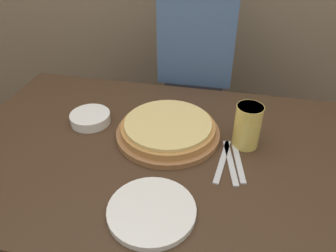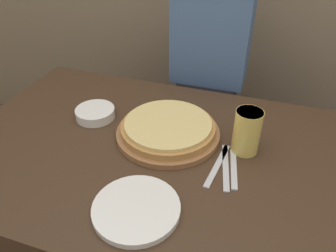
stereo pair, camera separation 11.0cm
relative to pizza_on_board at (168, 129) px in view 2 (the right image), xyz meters
name	(u,v)px [view 2 (the right image)]	position (x,y,z in m)	size (l,w,h in m)	color
dining_table	(173,225)	(0.05, -0.08, -0.39)	(1.48, 0.88, 0.74)	#3D2819
pizza_on_board	(168,129)	(0.00, 0.00, 0.00)	(0.36, 0.36, 0.06)	#99663D
beer_glass	(247,130)	(0.26, 0.00, 0.05)	(0.09, 0.09, 0.15)	#E5C65B
dinner_plate	(136,209)	(0.03, -0.34, -0.02)	(0.23, 0.23, 0.02)	white
side_bowl	(95,113)	(-0.30, 0.02, -0.01)	(0.15, 0.15, 0.04)	white
fork	(218,165)	(0.20, -0.10, -0.02)	(0.04, 0.21, 0.00)	silver
dinner_knife	(226,167)	(0.22, -0.10, -0.02)	(0.06, 0.21, 0.00)	silver
spoon	(234,169)	(0.25, -0.10, -0.02)	(0.05, 0.18, 0.00)	silver
diner_person	(208,86)	(0.03, 0.52, -0.09)	(0.33, 0.20, 1.34)	#33333D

